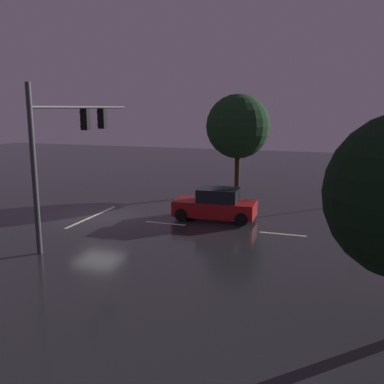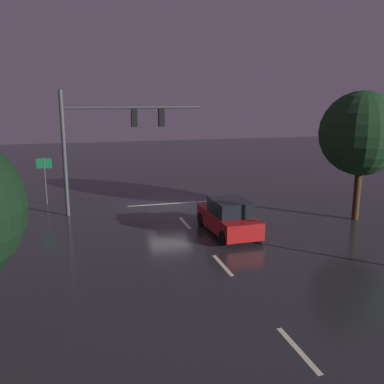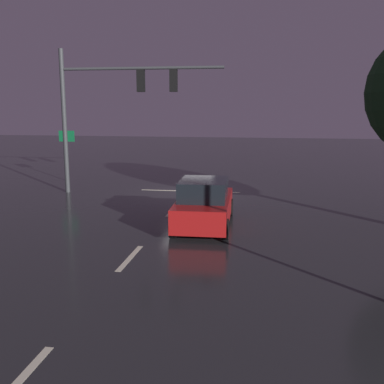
% 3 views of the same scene
% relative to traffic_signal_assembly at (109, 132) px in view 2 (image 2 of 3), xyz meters
% --- Properties ---
extents(ground_plane, '(80.00, 80.00, 0.00)m').
position_rel_traffic_signal_assembly_xyz_m(ground_plane, '(-3.50, -0.85, -4.62)').
color(ground_plane, '#232326').
extents(traffic_signal_assembly, '(7.80, 0.47, 6.85)m').
position_rel_traffic_signal_assembly_xyz_m(traffic_signal_assembly, '(0.00, 0.00, 0.00)').
color(traffic_signal_assembly, '#383A3D').
rests_on(traffic_signal_assembly, ground_plane).
extents(lane_dash_far, '(0.16, 2.20, 0.01)m').
position_rel_traffic_signal_assembly_xyz_m(lane_dash_far, '(-3.50, 3.15, -4.62)').
color(lane_dash_far, beige).
rests_on(lane_dash_far, ground_plane).
extents(lane_dash_mid, '(0.16, 2.20, 0.01)m').
position_rel_traffic_signal_assembly_xyz_m(lane_dash_mid, '(-3.50, 9.15, -4.62)').
color(lane_dash_mid, beige).
rests_on(lane_dash_mid, ground_plane).
extents(lane_dash_near, '(0.16, 2.20, 0.01)m').
position_rel_traffic_signal_assembly_xyz_m(lane_dash_near, '(-3.50, 15.15, -4.62)').
color(lane_dash_near, beige).
rests_on(lane_dash_near, ground_plane).
extents(stop_bar, '(5.00, 0.16, 0.01)m').
position_rel_traffic_signal_assembly_xyz_m(stop_bar, '(-3.50, -1.19, -4.62)').
color(stop_bar, beige).
rests_on(stop_bar, ground_plane).
extents(car_approaching, '(2.02, 4.42, 1.70)m').
position_rel_traffic_signal_assembly_xyz_m(car_approaching, '(-5.09, 5.40, -3.82)').
color(car_approaching, maroon).
rests_on(car_approaching, ground_plane).
extents(route_sign, '(0.90, 0.09, 2.91)m').
position_rel_traffic_signal_assembly_xyz_m(route_sign, '(3.75, -3.00, -2.53)').
color(route_sign, '#383A3D').
rests_on(route_sign, ground_plane).
extents(tree_left_near, '(4.37, 4.37, 6.82)m').
position_rel_traffic_signal_assembly_xyz_m(tree_left_near, '(-12.55, 4.88, 0.00)').
color(tree_left_near, '#382314').
rests_on(tree_left_near, ground_plane).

